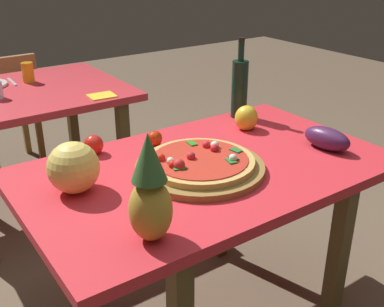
% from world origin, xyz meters
% --- Properties ---
extents(display_table, '(1.36, 0.83, 0.77)m').
position_xyz_m(display_table, '(0.00, 0.00, 0.68)').
color(display_table, brown).
rests_on(display_table, ground_plane).
extents(background_table, '(1.08, 0.90, 0.77)m').
position_xyz_m(background_table, '(-0.26, 1.37, 0.67)').
color(background_table, brown).
rests_on(background_table, ground_plane).
extents(dining_chair, '(0.41, 0.41, 0.85)m').
position_xyz_m(dining_chair, '(-0.22, 2.04, 0.48)').
color(dining_chair, olive).
rests_on(dining_chair, ground_plane).
extents(pizza_board, '(0.47, 0.47, 0.02)m').
position_xyz_m(pizza_board, '(-0.05, -0.02, 0.78)').
color(pizza_board, olive).
rests_on(pizza_board, display_table).
extents(pizza, '(0.40, 0.40, 0.06)m').
position_xyz_m(pizza, '(-0.05, -0.02, 0.81)').
color(pizza, tan).
rests_on(pizza, pizza_board).
extents(wine_bottle, '(0.08, 0.08, 0.37)m').
position_xyz_m(wine_bottle, '(0.44, 0.35, 0.92)').
color(wine_bottle, black).
rests_on(wine_bottle, display_table).
extents(pineapple_left, '(0.12, 0.12, 0.32)m').
position_xyz_m(pineapple_left, '(-0.41, -0.29, 0.92)').
color(pineapple_left, gold).
rests_on(pineapple_left, display_table).
extents(melon, '(0.17, 0.17, 0.17)m').
position_xyz_m(melon, '(-0.48, 0.09, 0.86)').
color(melon, '#EED15F').
rests_on(melon, display_table).
extents(bell_pepper, '(0.10, 0.10, 0.11)m').
position_xyz_m(bell_pepper, '(0.36, 0.20, 0.82)').
color(bell_pepper, yellow).
rests_on(bell_pepper, display_table).
extents(eggplant, '(0.12, 0.21, 0.09)m').
position_xyz_m(eggplant, '(0.48, -0.15, 0.82)').
color(eggplant, '#482049').
rests_on(eggplant, display_table).
extents(tomato_near_board, '(0.06, 0.06, 0.06)m').
position_xyz_m(tomato_near_board, '(-0.06, 0.27, 0.80)').
color(tomato_near_board, red).
rests_on(tomato_near_board, display_table).
extents(tomato_at_corner, '(0.08, 0.08, 0.08)m').
position_xyz_m(tomato_at_corner, '(-0.30, 0.34, 0.81)').
color(tomato_at_corner, red).
rests_on(tomato_at_corner, display_table).
extents(drinking_glass_juice, '(0.07, 0.07, 0.12)m').
position_xyz_m(drinking_glass_juice, '(-0.19, 1.53, 0.83)').
color(drinking_glass_juice, orange).
rests_on(drinking_glass_juice, background_table).
extents(knife_utensil, '(0.02, 0.18, 0.01)m').
position_xyz_m(knife_utensil, '(-0.28, 1.58, 0.78)').
color(knife_utensil, silver).
rests_on(knife_utensil, background_table).
extents(napkin_folded, '(0.15, 0.13, 0.01)m').
position_xyz_m(napkin_folded, '(0.04, 1.02, 0.78)').
color(napkin_folded, yellow).
rests_on(napkin_folded, background_table).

